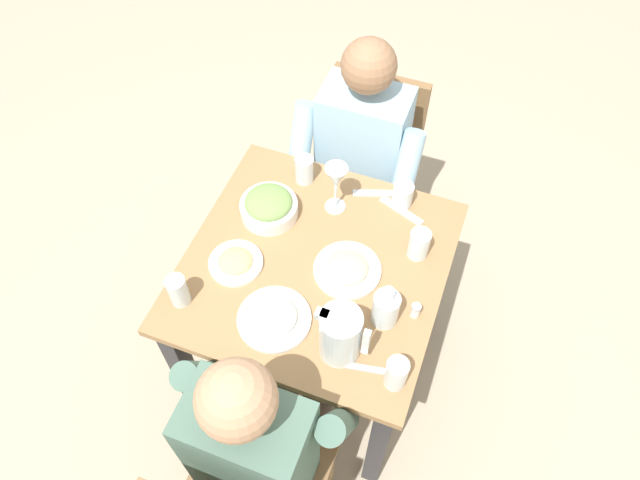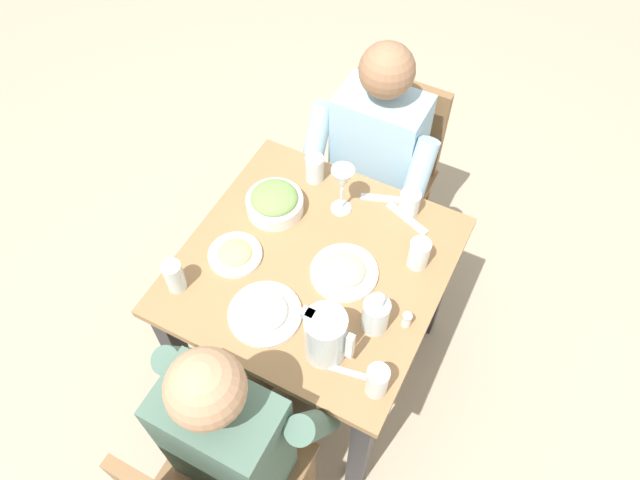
{
  "view_description": "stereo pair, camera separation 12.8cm",
  "coord_description": "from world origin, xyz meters",
  "px_view_note": "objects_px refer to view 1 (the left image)",
  "views": [
    {
      "loc": [
        0.38,
        -0.97,
        2.34
      ],
      "look_at": [
        -0.0,
        0.05,
        0.79
      ],
      "focal_mm": 33.79,
      "sensor_mm": 36.0,
      "label": 1
    },
    {
      "loc": [
        0.5,
        -0.92,
        2.34
      ],
      "look_at": [
        -0.0,
        0.05,
        0.79
      ],
      "focal_mm": 33.79,
      "sensor_mm": 36.0,
      "label": 2
    }
  ],
  "objects_px": {
    "water_pitcher": "(341,335)",
    "water_glass_by_pitcher": "(419,244)",
    "water_glass_near_left": "(396,373)",
    "wine_glass": "(336,180)",
    "dining_table": "(315,286)",
    "water_glass_far_right": "(304,169)",
    "plate_beans": "(347,269)",
    "plate_yoghurt": "(274,317)",
    "diner_near": "(267,425)",
    "salad_bowl": "(269,206)",
    "diner_far": "(354,172)",
    "chair_far": "(368,161)",
    "salt_shaker": "(416,310)",
    "water_glass_near_right": "(178,291)",
    "oil_carafe": "(385,309)",
    "plate_fries": "(236,262)",
    "water_glass_far_left": "(403,195)"
  },
  "relations": [
    {
      "from": "salad_bowl",
      "to": "plate_yoghurt",
      "type": "bearing_deg",
      "value": -64.58
    },
    {
      "from": "water_pitcher",
      "to": "water_glass_by_pitcher",
      "type": "distance_m",
      "value": 0.42
    },
    {
      "from": "water_glass_by_pitcher",
      "to": "dining_table",
      "type": "bearing_deg",
      "value": -152.76
    },
    {
      "from": "water_pitcher",
      "to": "salt_shaker",
      "type": "xyz_separation_m",
      "value": [
        0.17,
        0.19,
        -0.07
      ]
    },
    {
      "from": "water_glass_near_left",
      "to": "wine_glass",
      "type": "xyz_separation_m",
      "value": [
        -0.37,
        0.53,
        0.08
      ]
    },
    {
      "from": "diner_far",
      "to": "wine_glass",
      "type": "bearing_deg",
      "value": -86.52
    },
    {
      "from": "water_glass_by_pitcher",
      "to": "water_glass_near_left",
      "type": "bearing_deg",
      "value": -82.87
    },
    {
      "from": "water_glass_by_pitcher",
      "to": "oil_carafe",
      "type": "xyz_separation_m",
      "value": [
        -0.03,
        -0.26,
        0.0
      ]
    },
    {
      "from": "diner_near",
      "to": "plate_yoghurt",
      "type": "height_order",
      "value": "diner_near"
    },
    {
      "from": "chair_far",
      "to": "diner_near",
      "type": "bearing_deg",
      "value": -86.38
    },
    {
      "from": "water_glass_near_left",
      "to": "plate_beans",
      "type": "bearing_deg",
      "value": 129.1
    },
    {
      "from": "chair_far",
      "to": "water_glass_near_right",
      "type": "height_order",
      "value": "chair_far"
    },
    {
      "from": "chair_far",
      "to": "wine_glass",
      "type": "bearing_deg",
      "value": -88.04
    },
    {
      "from": "water_glass_near_right",
      "to": "water_glass_far_right",
      "type": "height_order",
      "value": "water_glass_near_right"
    },
    {
      "from": "water_glass_near_right",
      "to": "diner_far",
      "type": "bearing_deg",
      "value": 68.68
    },
    {
      "from": "chair_far",
      "to": "water_glass_near_left",
      "type": "bearing_deg",
      "value": -68.98
    },
    {
      "from": "diner_near",
      "to": "salad_bowl",
      "type": "relative_size",
      "value": 5.97
    },
    {
      "from": "plate_fries",
      "to": "wine_glass",
      "type": "distance_m",
      "value": 0.42
    },
    {
      "from": "dining_table",
      "to": "salt_shaker",
      "type": "height_order",
      "value": "salt_shaker"
    },
    {
      "from": "plate_fries",
      "to": "water_glass_near_right",
      "type": "height_order",
      "value": "water_glass_near_right"
    },
    {
      "from": "diner_near",
      "to": "oil_carafe",
      "type": "xyz_separation_m",
      "value": [
        0.22,
        0.39,
        0.16
      ]
    },
    {
      "from": "dining_table",
      "to": "water_glass_near_left",
      "type": "distance_m",
      "value": 0.5
    },
    {
      "from": "dining_table",
      "to": "diner_near",
      "type": "distance_m",
      "value": 0.51
    },
    {
      "from": "chair_far",
      "to": "diner_far",
      "type": "bearing_deg",
      "value": -90.0
    },
    {
      "from": "diner_far",
      "to": "salt_shaker",
      "type": "height_order",
      "value": "diner_far"
    },
    {
      "from": "plate_beans",
      "to": "water_glass_near_left",
      "type": "height_order",
      "value": "water_glass_near_left"
    },
    {
      "from": "dining_table",
      "to": "plate_yoghurt",
      "type": "height_order",
      "value": "plate_yoghurt"
    },
    {
      "from": "chair_far",
      "to": "water_glass_far_right",
      "type": "bearing_deg",
      "value": -108.15
    },
    {
      "from": "dining_table",
      "to": "water_glass_far_right",
      "type": "bearing_deg",
      "value": 116.84
    },
    {
      "from": "diner_far",
      "to": "wine_glass",
      "type": "xyz_separation_m",
      "value": [
        0.02,
        -0.26,
        0.25
      ]
    },
    {
      "from": "water_glass_near_right",
      "to": "oil_carafe",
      "type": "relative_size",
      "value": 0.69
    },
    {
      "from": "chair_far",
      "to": "oil_carafe",
      "type": "height_order",
      "value": "oil_carafe"
    },
    {
      "from": "diner_near",
      "to": "water_glass_near_right",
      "type": "height_order",
      "value": "diner_near"
    },
    {
      "from": "oil_carafe",
      "to": "salt_shaker",
      "type": "distance_m",
      "value": 0.1
    },
    {
      "from": "diner_far",
      "to": "salt_shaker",
      "type": "distance_m",
      "value": 0.7
    },
    {
      "from": "diner_far",
      "to": "water_glass_near_left",
      "type": "relative_size",
      "value": 10.1
    },
    {
      "from": "salad_bowl",
      "to": "wine_glass",
      "type": "height_order",
      "value": "wine_glass"
    },
    {
      "from": "plate_yoghurt",
      "to": "water_glass_far_right",
      "type": "distance_m",
      "value": 0.56
    },
    {
      "from": "water_glass_near_right",
      "to": "oil_carafe",
      "type": "distance_m",
      "value": 0.62
    },
    {
      "from": "plate_fries",
      "to": "oil_carafe",
      "type": "distance_m",
      "value": 0.5
    },
    {
      "from": "diner_near",
      "to": "wine_glass",
      "type": "relative_size",
      "value": 5.88
    },
    {
      "from": "water_glass_near_left",
      "to": "wine_glass",
      "type": "distance_m",
      "value": 0.65
    },
    {
      "from": "water_pitcher",
      "to": "plate_beans",
      "type": "height_order",
      "value": "water_pitcher"
    },
    {
      "from": "water_glass_far_left",
      "to": "water_glass_far_right",
      "type": "bearing_deg",
      "value": -177.69
    },
    {
      "from": "dining_table",
      "to": "plate_beans",
      "type": "distance_m",
      "value": 0.19
    },
    {
      "from": "water_glass_far_left",
      "to": "oil_carafe",
      "type": "relative_size",
      "value": 0.55
    },
    {
      "from": "water_glass_near_right",
      "to": "water_glass_far_right",
      "type": "bearing_deg",
      "value": 73.49
    },
    {
      "from": "water_glass_far_right",
      "to": "diner_near",
      "type": "bearing_deg",
      "value": -76.08
    },
    {
      "from": "water_glass_far_right",
      "to": "water_glass_far_left",
      "type": "bearing_deg",
      "value": 2.31
    },
    {
      "from": "diner_far",
      "to": "plate_beans",
      "type": "distance_m",
      "value": 0.53
    }
  ]
}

